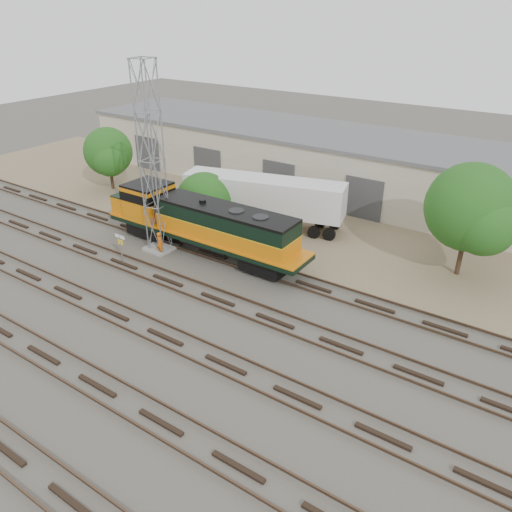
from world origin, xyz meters
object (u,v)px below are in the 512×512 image
Objects in this scene: signal_tower at (152,164)px; semi_trailer at (267,197)px; locomotive at (201,223)px; worker at (160,243)px.

signal_tower is 1.00× the size of semi_trailer.
locomotive reaches higher than worker.
signal_tower is at bearing -26.92° from worker.
locomotive is 1.25× the size of semi_trailer.
locomotive is at bearing 26.16° from signal_tower.
signal_tower is (-2.73, -1.34, 4.02)m from locomotive.
signal_tower is at bearing -131.79° from semi_trailer.
semi_trailer is at bearing -95.12° from worker.
semi_trailer is at bearing 78.58° from locomotive.
signal_tower is 5.47m from worker.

